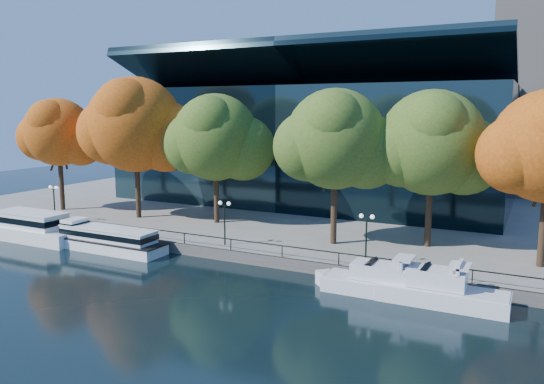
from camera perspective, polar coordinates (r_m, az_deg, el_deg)
The scene contains 16 objects.
ground at distance 44.62m, azimuth -6.61°, elevation -8.40°, with size 160.00×160.00×0.00m, color black.
promenade at distance 76.68m, azimuth 8.52°, elevation -0.77°, with size 90.00×67.08×1.00m.
railing at distance 46.74m, azimuth -4.45°, elevation -5.10°, with size 88.20×0.08×0.99m.
convention_building at distance 72.86m, azimuth 4.51°, elevation 5.14°, with size 50.00×24.57×21.43m.
large_vessel at distance 59.86m, azimuth -24.73°, elevation -3.42°, with size 13.64×3.64×2.92m.
tour_boat at distance 52.99m, azimuth -17.81°, elevation -4.72°, with size 14.12×3.15×2.68m.
cruiser_near at distance 39.34m, azimuth 11.74°, elevation -9.50°, with size 10.29×2.65×2.98m.
cruiser_far at distance 38.51m, azimuth 17.25°, elevation -10.00°, with size 9.65×2.68×3.15m.
tree_0 at distance 69.15m, azimuth -21.93°, elevation 5.84°, with size 10.19×8.36×13.58m.
tree_1 at distance 61.24m, azimuth -14.38°, elevation 6.82°, with size 13.24×10.85×15.83m.
tree_2 at distance 56.97m, azimuth -5.97°, elevation 5.66°, with size 11.62×9.53×13.91m.
tree_3 at distance 47.75m, azimuth 6.99°, elevation 5.44°, with size 11.28×9.25×14.11m.
tree_4 at distance 48.53m, azimuth 17.02°, elevation 4.86°, with size 11.60×9.51×13.97m.
lamp_0 at distance 62.27m, azimuth -22.42°, elevation -0.32°, with size 1.26×0.36×4.03m.
lamp_1 at distance 48.05m, azimuth -5.13°, elevation -2.23°, with size 1.26×0.36×4.03m.
lamp_2 at distance 42.68m, azimuth 10.13°, elevation -3.74°, with size 1.26×0.36×4.03m.
Camera 1 is at (23.66, -35.46, 13.18)m, focal length 35.00 mm.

